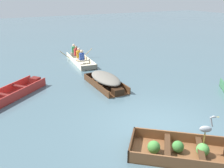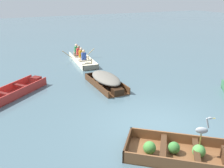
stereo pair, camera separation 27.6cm
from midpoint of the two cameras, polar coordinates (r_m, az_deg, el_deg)
ground_plane at (r=8.59m, az=9.95°, el=-9.54°), size 80.00×80.00×0.00m
dinghy_wooden_brown_foreground at (r=7.31m, az=15.46°, el=-14.59°), size 3.05×2.85×0.40m
skiff_dark_varnish_near_moored at (r=11.73m, az=-2.12°, el=0.97°), size 1.09×2.80×0.60m
skiff_red_mid_moored at (r=11.66m, az=-21.95°, el=-1.77°), size 3.19×2.83×0.38m
rowboat_cream_with_crew at (r=16.21m, az=-7.96°, el=5.87°), size 2.19×3.76×0.88m
heron_on_dinghy at (r=7.08m, az=19.71°, el=-9.50°), size 0.42×0.31×0.84m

